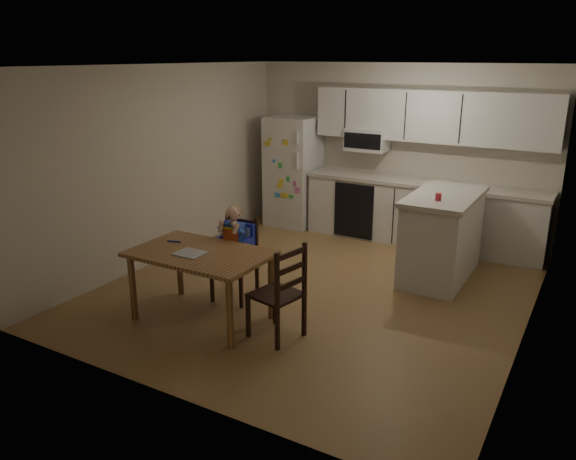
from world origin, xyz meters
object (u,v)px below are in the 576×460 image
(chair_side, at_px, (283,287))
(kitchen_island, at_px, (442,236))
(red_cup, at_px, (438,197))
(chair_booster, at_px, (236,243))
(refrigerator, at_px, (293,172))
(dining_table, at_px, (201,261))

(chair_side, bearing_deg, kitchen_island, 171.77)
(red_cup, distance_m, chair_booster, 2.32)
(refrigerator, bearing_deg, kitchen_island, -22.06)
(dining_table, distance_m, chair_side, 0.95)
(kitchen_island, relative_size, chair_booster, 1.32)
(refrigerator, xyz_separation_m, red_cup, (2.67, -1.42, 0.23))
(kitchen_island, xyz_separation_m, red_cup, (0.01, -0.34, 0.56))
(dining_table, height_order, chair_side, chair_side)
(refrigerator, distance_m, chair_side, 3.87)
(dining_table, bearing_deg, kitchen_island, 52.75)
(chair_booster, xyz_separation_m, chair_side, (0.95, -0.58, -0.11))
(chair_side, bearing_deg, chair_booster, -109.88)
(refrigerator, height_order, dining_table, refrigerator)
(chair_booster, bearing_deg, dining_table, -94.67)
(kitchen_island, relative_size, dining_table, 1.03)
(refrigerator, relative_size, chair_side, 1.79)
(chair_booster, height_order, chair_side, chair_booster)
(red_cup, bearing_deg, kitchen_island, 91.45)
(refrigerator, height_order, red_cup, refrigerator)
(kitchen_island, height_order, chair_booster, chair_booster)
(chair_booster, bearing_deg, red_cup, 32.80)
(refrigerator, bearing_deg, red_cup, -27.96)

